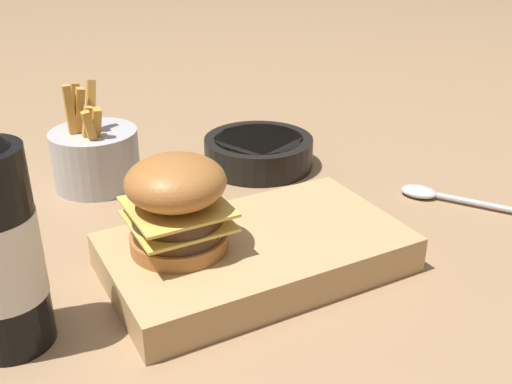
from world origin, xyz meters
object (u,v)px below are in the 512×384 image
at_px(serving_board, 256,252).
at_px(spoon, 430,194).
at_px(burger, 177,203).
at_px(side_bowl, 259,151).
at_px(fries_basket, 95,156).

bearing_deg(serving_board, spoon, 7.80).
relative_size(burger, side_bowl, 0.62).
bearing_deg(serving_board, burger, 167.71).
xyz_separation_m(serving_board, burger, (-0.08, 0.02, 0.07)).
distance_m(fries_basket, side_bowl, 0.23).
bearing_deg(serving_board, fries_basket, 107.44).
relative_size(burger, fries_basket, 0.68).
relative_size(fries_basket, spoon, 1.08).
xyz_separation_m(burger, spoon, (0.35, 0.02, -0.08)).
bearing_deg(fries_basket, serving_board, -72.56).
bearing_deg(burger, side_bowl, 46.59).
height_order(serving_board, spoon, serving_board).
distance_m(serving_board, fries_basket, 0.30).
height_order(burger, fries_basket, fries_basket).
height_order(fries_basket, spoon, fries_basket).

